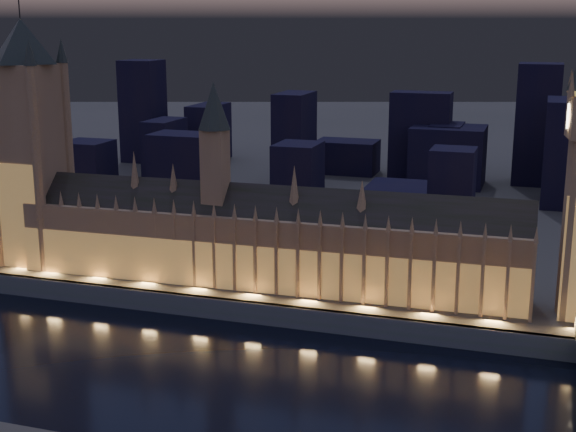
% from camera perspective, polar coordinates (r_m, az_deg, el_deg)
% --- Properties ---
extents(ground_plane, '(2000.00, 2000.00, 0.00)m').
position_cam_1_polar(ground_plane, '(261.99, -4.82, -10.79)').
color(ground_plane, black).
rests_on(ground_plane, ground).
extents(north_bank, '(2000.00, 960.00, 8.00)m').
position_cam_1_polar(north_bank, '(752.43, 10.60, 5.60)').
color(north_bank, '#413F37').
rests_on(north_bank, ground).
extents(embankment_wall, '(2000.00, 2.50, 8.00)m').
position_cam_1_polar(embankment_wall, '(295.70, -1.77, -6.96)').
color(embankment_wall, '#49584D').
rests_on(embankment_wall, ground).
extents(palace_of_westminster, '(202.00, 25.06, 78.00)m').
position_cam_1_polar(palace_of_westminster, '(309.77, -1.85, -1.63)').
color(palace_of_westminster, '#926E4E').
rests_on(palace_of_westminster, north_bank).
extents(victoria_tower, '(31.68, 31.68, 113.29)m').
position_cam_1_polar(victoria_tower, '(349.80, -17.97, 5.79)').
color(victoria_tower, '#926E4E').
rests_on(victoria_tower, north_bank).
extents(city_backdrop, '(477.67, 215.63, 74.71)m').
position_cam_1_polar(city_backdrop, '(476.84, 10.51, 4.25)').
color(city_backdrop, black).
rests_on(city_backdrop, north_bank).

